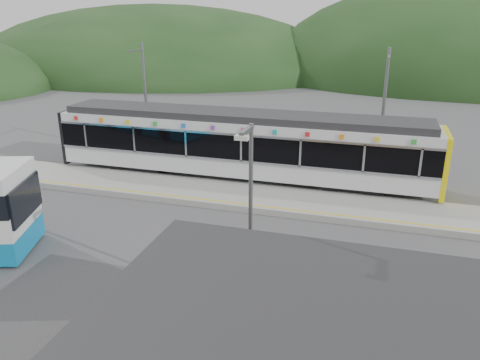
# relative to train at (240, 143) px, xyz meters

# --- Properties ---
(ground) EXTENTS (120.00, 120.00, 0.00)m
(ground) POSITION_rel_train_xyz_m (0.16, -6.00, -2.06)
(ground) COLOR #4C4C4F
(ground) RESTS_ON ground
(hills) EXTENTS (146.00, 149.00, 26.00)m
(hills) POSITION_rel_train_xyz_m (6.35, -0.71, -2.06)
(hills) COLOR #1E3D19
(hills) RESTS_ON ground
(platform) EXTENTS (26.00, 3.20, 0.30)m
(platform) POSITION_rel_train_xyz_m (0.16, -2.70, -1.91)
(platform) COLOR #9E9E99
(platform) RESTS_ON ground
(yellow_line) EXTENTS (26.00, 0.10, 0.01)m
(yellow_line) POSITION_rel_train_xyz_m (0.16, -4.00, -1.76)
(yellow_line) COLOR yellow
(yellow_line) RESTS_ON platform
(train) EXTENTS (20.44, 3.01, 3.74)m
(train) POSITION_rel_train_xyz_m (0.00, 0.00, 0.00)
(train) COLOR black
(train) RESTS_ON ground
(catenary_mast_west) EXTENTS (0.18, 1.80, 7.00)m
(catenary_mast_west) POSITION_rel_train_xyz_m (-6.84, 2.56, 1.58)
(catenary_mast_west) COLOR slate
(catenary_mast_west) RESTS_ON ground
(catenary_mast_east) EXTENTS (0.18, 1.80, 7.00)m
(catenary_mast_east) POSITION_rel_train_xyz_m (7.16, 2.56, 1.58)
(catenary_mast_east) COLOR slate
(catenary_mast_east) RESTS_ON ground
(lamp_post) EXTENTS (0.35, 1.03, 5.84)m
(lamp_post) POSITION_rel_train_xyz_m (3.67, -11.42, 1.43)
(lamp_post) COLOR slate
(lamp_post) RESTS_ON ground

